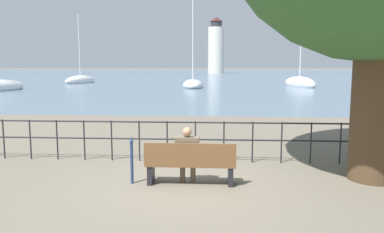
% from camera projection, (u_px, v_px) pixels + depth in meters
% --- Properties ---
extents(ground_plane, '(1000.00, 1000.00, 0.00)m').
position_uv_depth(ground_plane, '(190.00, 184.00, 7.82)').
color(ground_plane, '#706656').
extents(harbor_water, '(600.00, 300.00, 0.01)m').
position_uv_depth(harbor_water, '(215.00, 72.00, 166.81)').
color(harbor_water, slate).
rests_on(harbor_water, ground_plane).
extents(park_bench, '(1.86, 0.45, 0.90)m').
position_uv_depth(park_bench, '(190.00, 164.00, 7.70)').
color(park_bench, brown).
rests_on(park_bench, ground_plane).
extents(seated_person_left, '(0.49, 0.35, 1.20)m').
position_uv_depth(seated_person_left, '(187.00, 153.00, 7.75)').
color(seated_person_left, brown).
rests_on(seated_person_left, ground_plane).
extents(promenade_railing, '(13.12, 0.04, 1.05)m').
position_uv_depth(promenade_railing, '(195.00, 135.00, 9.55)').
color(promenade_railing, black).
rests_on(promenade_railing, ground_plane).
extents(closed_umbrella, '(0.09, 0.09, 1.00)m').
position_uv_depth(closed_umbrella, '(132.00, 157.00, 7.77)').
color(closed_umbrella, navy).
rests_on(closed_umbrella, ground_plane).
extents(sailboat_0, '(3.54, 7.31, 10.45)m').
position_uv_depth(sailboat_0, '(81.00, 81.00, 55.47)').
color(sailboat_0, white).
rests_on(sailboat_0, ground_plane).
extents(sailboat_1, '(3.56, 7.14, 8.42)m').
position_uv_depth(sailboat_1, '(299.00, 84.00, 45.65)').
color(sailboat_1, white).
rests_on(sailboat_1, ground_plane).
extents(sailboat_3, '(2.67, 6.72, 10.46)m').
position_uv_depth(sailboat_3, '(193.00, 85.00, 43.81)').
color(sailboat_3, silver).
rests_on(sailboat_3, ground_plane).
extents(harbor_lighthouse, '(6.00, 6.00, 20.77)m').
position_uv_depth(harbor_lighthouse, '(216.00, 47.00, 140.58)').
color(harbor_lighthouse, silver).
rests_on(harbor_lighthouse, ground_plane).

